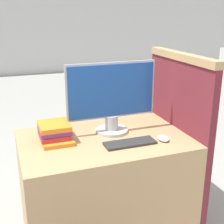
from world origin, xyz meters
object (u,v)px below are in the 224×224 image
(monitor, at_px, (111,97))
(keyboard, at_px, (130,143))
(mouse, at_px, (163,138))
(book_stack, at_px, (55,132))

(monitor, relative_size, keyboard, 1.89)
(keyboard, height_order, mouse, mouse)
(keyboard, relative_size, book_stack, 1.19)
(mouse, xyz_separation_m, book_stack, (-0.66, 0.25, 0.04))
(mouse, bearing_deg, book_stack, 159.71)
(mouse, distance_m, book_stack, 0.71)
(monitor, distance_m, mouse, 0.44)
(monitor, bearing_deg, keyboard, -81.29)
(mouse, height_order, book_stack, book_stack)
(keyboard, bearing_deg, monitor, 98.71)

